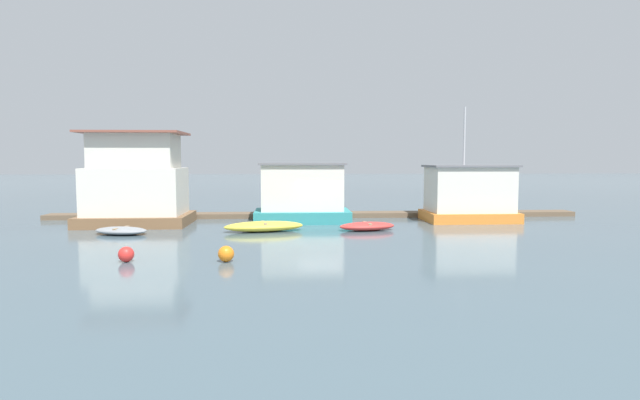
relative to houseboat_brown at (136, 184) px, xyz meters
The scene contains 10 objects.
ground_plane 10.68m from the houseboat_brown, ahead, with size 200.00×200.00×0.00m, color #475B66.
dock_walkway 11.08m from the houseboat_brown, 16.67° to the left, with size 33.80×1.44×0.30m, color brown.
houseboat_brown is the anchor object (origin of this frame).
houseboat_teal 9.49m from the houseboat_brown, ahead, with size 5.61×3.31×3.50m.
houseboat_orange 19.48m from the houseboat_brown, ahead, with size 5.28×3.45×6.83m.
dinghy_grey 4.29m from the houseboat_brown, 85.29° to the right, with size 2.97×2.12×0.37m.
dinghy_yellow 8.25m from the houseboat_brown, 23.19° to the right, with size 4.29×2.18×0.53m.
dinghy_red 13.26m from the houseboat_brown, 13.68° to the right, with size 3.17×1.83×0.44m.
buoy_orange 12.66m from the houseboat_brown, 59.57° to the right, with size 0.59×0.59×0.59m, color orange.
buoy_red 11.12m from the houseboat_brown, 75.57° to the right, with size 0.56×0.56×0.56m, color red.
Camera 1 is at (-1.83, -29.29, 3.70)m, focal length 28.00 mm.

